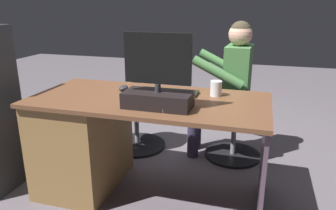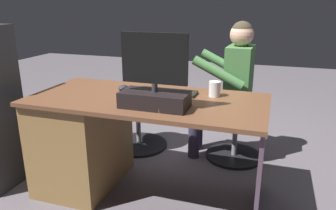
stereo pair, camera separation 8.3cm
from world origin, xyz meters
name	(u,v)px [view 1 (the left image)]	position (x,y,z in m)	size (l,w,h in m)	color
ground_plane	(166,167)	(0.00, 0.00, 0.00)	(10.00, 10.00, 0.00)	#5D555D
desk	(96,137)	(0.41, 0.41, 0.39)	(1.57, 0.74, 0.72)	brown
monitor	(158,88)	(-0.12, 0.58, 0.84)	(0.41, 0.20, 0.45)	black
keyboard	(168,92)	(-0.09, 0.26, 0.73)	(0.42, 0.14, 0.02)	black
computer_mouse	(124,88)	(0.24, 0.28, 0.74)	(0.06, 0.10, 0.04)	#29292E
cup	(216,89)	(-0.42, 0.23, 0.77)	(0.08, 0.08, 0.10)	white
tv_remote	(136,95)	(0.10, 0.38, 0.73)	(0.04, 0.15, 0.02)	black
notebook_binder	(160,102)	(-0.11, 0.51, 0.73)	(0.22, 0.30, 0.02)	beige
office_chair_teddy	(137,122)	(0.39, -0.31, 0.25)	(0.54, 0.54, 0.45)	black
teddy_bear	(136,86)	(0.39, -0.33, 0.59)	(0.23, 0.23, 0.32)	tan
visitor_chair	(234,129)	(-0.52, -0.36, 0.26)	(0.50, 0.50, 0.45)	black
person	(228,80)	(-0.44, -0.36, 0.70)	(0.51, 0.49, 1.19)	#43743E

